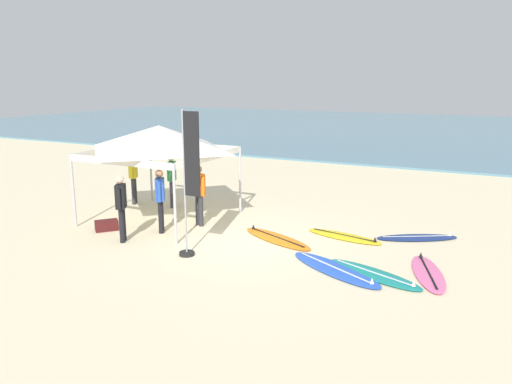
# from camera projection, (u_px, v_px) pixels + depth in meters

# --- Properties ---
(ground_plane) EXTENTS (80.00, 80.00, 0.00)m
(ground_plane) POSITION_uv_depth(u_px,v_px,m) (240.00, 241.00, 12.62)
(ground_plane) COLOR beige
(sea) EXTENTS (80.00, 36.00, 0.10)m
(sea) POSITION_uv_depth(u_px,v_px,m) (421.00, 130.00, 39.05)
(sea) COLOR #568499
(sea) RESTS_ON ground
(canopy_tent) EXTENTS (3.52, 3.52, 2.75)m
(canopy_tent) POSITION_uv_depth(u_px,v_px,m) (159.00, 138.00, 14.05)
(canopy_tent) COLOR #B7B7BC
(canopy_tent) RESTS_ON ground
(surfboard_blue) EXTENTS (2.57, 1.82, 0.19)m
(surfboard_blue) POSITION_uv_depth(u_px,v_px,m) (335.00, 269.00, 10.65)
(surfboard_blue) COLOR blue
(surfboard_blue) RESTS_ON ground
(surfboard_yellow) EXTENTS (2.17, 0.97, 0.19)m
(surfboard_yellow) POSITION_uv_depth(u_px,v_px,m) (344.00, 236.00, 12.86)
(surfboard_yellow) COLOR yellow
(surfboard_yellow) RESTS_ON ground
(surfboard_orange) EXTENTS (2.41, 1.55, 0.19)m
(surfboard_orange) POSITION_uv_depth(u_px,v_px,m) (277.00, 238.00, 12.70)
(surfboard_orange) COLOR orange
(surfboard_orange) RESTS_ON ground
(surfboard_pink) EXTENTS (1.21, 2.21, 0.19)m
(surfboard_pink) POSITION_uv_depth(u_px,v_px,m) (428.00, 273.00, 10.44)
(surfboard_pink) COLOR pink
(surfboard_pink) RESTS_ON ground
(surfboard_navy) EXTENTS (2.12, 1.54, 0.19)m
(surfboard_navy) POSITION_uv_depth(u_px,v_px,m) (417.00, 238.00, 12.76)
(surfboard_navy) COLOR navy
(surfboard_navy) RESTS_ON ground
(surfboard_teal) EXTENTS (2.34, 1.42, 0.19)m
(surfboard_teal) POSITION_uv_depth(u_px,v_px,m) (374.00, 274.00, 10.37)
(surfboard_teal) COLOR #19847F
(surfboard_teal) RESTS_ON ground
(person_green) EXTENTS (0.35, 0.51, 1.71)m
(person_green) POSITION_uv_depth(u_px,v_px,m) (172.00, 177.00, 15.71)
(person_green) COLOR #383842
(person_green) RESTS_ON ground
(person_orange) EXTENTS (0.50, 0.36, 1.71)m
(person_orange) POSITION_uv_depth(u_px,v_px,m) (199.00, 191.00, 13.73)
(person_orange) COLOR #2D2D33
(person_orange) RESTS_ON ground
(person_yellow) EXTENTS (0.36, 0.50, 1.71)m
(person_yellow) POSITION_uv_depth(u_px,v_px,m) (133.00, 174.00, 16.14)
(person_yellow) COLOR #2D2D33
(person_yellow) RESTS_ON ground
(person_black) EXTENTS (0.37, 0.49, 1.71)m
(person_black) POSITION_uv_depth(u_px,v_px,m) (121.00, 204.00, 12.36)
(person_black) COLOR black
(person_black) RESTS_ON ground
(person_blue) EXTENTS (0.38, 0.48, 1.71)m
(person_blue) POSITION_uv_depth(u_px,v_px,m) (160.00, 196.00, 13.11)
(person_blue) COLOR black
(person_blue) RESTS_ON ground
(banner_flag) EXTENTS (0.60, 0.36, 3.40)m
(banner_flag) POSITION_uv_depth(u_px,v_px,m) (189.00, 190.00, 11.19)
(banner_flag) COLOR #99999E
(banner_flag) RESTS_ON ground
(gear_bag_near_tent) EXTENTS (0.63, 0.66, 0.28)m
(gear_bag_near_tent) POSITION_uv_depth(u_px,v_px,m) (107.00, 225.00, 13.46)
(gear_bag_near_tent) COLOR #4C1919
(gear_bag_near_tent) RESTS_ON ground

